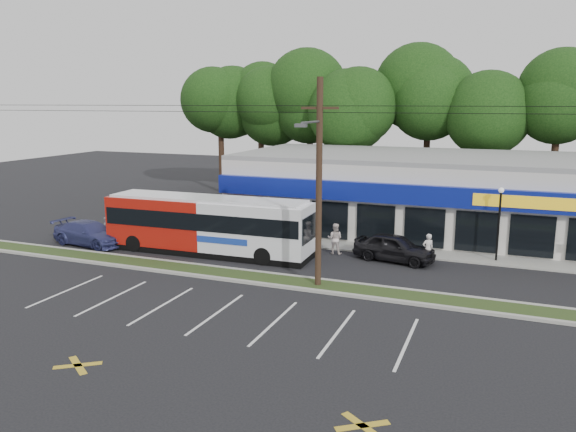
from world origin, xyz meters
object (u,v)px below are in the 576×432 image
Objects in this scene: metrobus at (208,224)px; car_blue at (90,233)px; pedestrian_b at (335,239)px; utility_pole at (315,177)px; car_silver at (136,223)px; lamp_post at (499,216)px; car_dark at (394,247)px; pedestrian_a at (428,249)px.

car_blue is (-7.93, -1.00, -1.05)m from metrobus.
pedestrian_b is at bearing -69.30° from car_blue.
car_blue is at bearing 170.77° from utility_pole.
car_silver is at bearing -7.62° from car_blue.
lamp_post reaches higher than car_dark.
utility_pole is 3.94× the size of metrobus.
car_silver is at bearing 158.92° from metrobus.
pedestrian_a is (1.85, -0.01, 0.09)m from car_dark.
car_dark is at bearing -160.62° from lamp_post.
pedestrian_a is (19.53, -0.11, 0.13)m from car_silver.
utility_pole is 8.04m from car_dark.
car_silver is (-7.02, 2.50, -1.05)m from metrobus.
utility_pole is at bearing 94.60° from pedestrian_b.
pedestrian_a is 0.95× the size of pedestrian_b.
car_dark reaches higher than car_blue.
utility_pole is 8.80m from pedestrian_a.
car_blue is at bearing 110.85° from car_dark.
pedestrian_a reaches higher than car_silver.
car_dark is 2.50× the size of pedestrian_b.
car_dark is at bearing -82.45° from car_silver.
car_dark is (-5.41, -1.90, -1.88)m from lamp_post.
pedestrian_a is (12.51, 2.39, -0.92)m from metrobus.
car_dark is at bearing -72.59° from car_blue.
car_blue is at bearing -22.99° from pedestrian_a.
metrobus is 12.77m from pedestrian_a.
pedestrian_b is (-5.45, 0.25, 0.05)m from pedestrian_a.
car_blue is at bearing 10.63° from pedestrian_b.
car_blue is at bearing 173.20° from car_silver.
car_silver is at bearing -2.44° from pedestrian_b.
pedestrian_b is at bearing 19.03° from metrobus.
utility_pole is at bearing -25.82° from metrobus.
car_dark is at bearing 173.10° from pedestrian_b.
car_silver is at bearing 157.84° from utility_pole.
metrobus is (-7.90, 3.57, -3.62)m from utility_pole.
lamp_post is at bearing 43.95° from utility_pole.
utility_pole is 10.82× the size of car_dark.
lamp_post is 0.92× the size of car_dark.
metrobus is 2.74× the size of car_dark.
utility_pole is 7.71m from pedestrian_b.
car_dark is 1.02× the size of car_silver.
metrobus reaches higher than car_blue.
car_silver is 2.45× the size of pedestrian_b.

